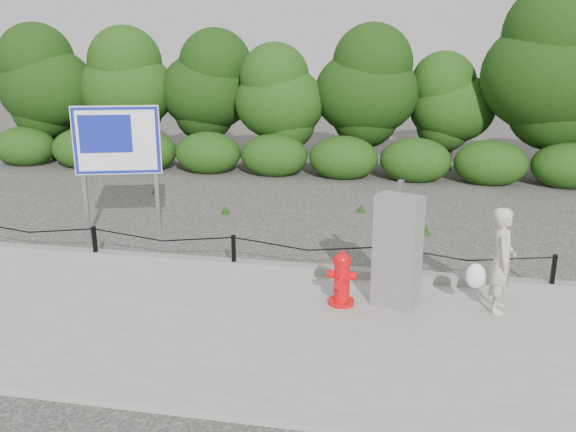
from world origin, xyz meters
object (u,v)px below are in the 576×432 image
(fire_hydrant, at_px, (342,279))
(utility_cabinet, at_px, (397,251))
(advertising_sign, at_px, (117,146))
(pedestrian, at_px, (500,261))

(fire_hydrant, height_order, utility_cabinet, utility_cabinet)
(utility_cabinet, bearing_deg, advertising_sign, 179.08)
(pedestrian, bearing_deg, advertising_sign, 78.11)
(pedestrian, relative_size, advertising_sign, 0.58)
(fire_hydrant, bearing_deg, utility_cabinet, 9.96)
(fire_hydrant, height_order, advertising_sign, advertising_sign)
(utility_cabinet, bearing_deg, pedestrian, 26.50)
(fire_hydrant, relative_size, utility_cabinet, 0.45)
(pedestrian, bearing_deg, utility_cabinet, 100.28)
(utility_cabinet, height_order, advertising_sign, advertising_sign)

